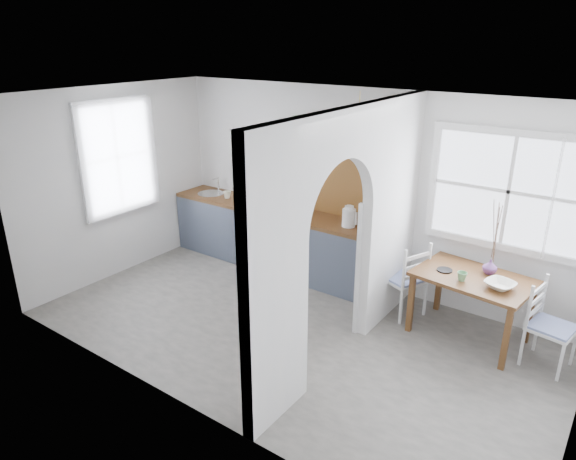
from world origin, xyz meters
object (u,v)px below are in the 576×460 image
Objects in this scene: chair_right at (552,327)px; kettle at (349,216)px; dining_table at (470,307)px; chair_left at (403,277)px; vase at (490,267)px.

chair_right is 2.59m from kettle.
chair_left is (-0.82, 0.07, 0.10)m from dining_table.
dining_table is 1.26× the size of chair_left.
kettle is (-1.67, 0.21, 0.66)m from dining_table.
kettle is at bearing 179.98° from dining_table.
dining_table is at bearing -123.09° from vase.
vase is at bearing 8.82° from kettle.
chair_left is at bearing 95.13° from chair_right.
dining_table is 0.50m from vase.
chair_left is 3.43× the size of kettle.
vase is (1.79, -0.04, -0.21)m from kettle.
vase is at bearing 64.07° from dining_table.
vase is at bearing 119.23° from chair_left.
vase is at bearing 81.60° from chair_right.
kettle is 1.69× the size of vase.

